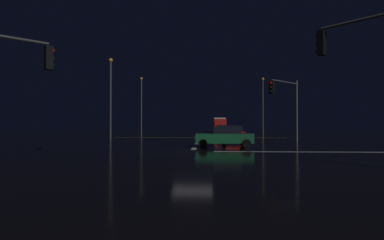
# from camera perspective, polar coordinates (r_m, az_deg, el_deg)

# --- Properties ---
(ground) EXTENTS (120.00, 120.00, 0.10)m
(ground) POSITION_cam_1_polar(r_m,az_deg,el_deg) (19.72, 0.10, -5.90)
(ground) COLOR black
(stop_line_north) EXTENTS (0.35, 14.77, 0.01)m
(stop_line_north) POSITION_cam_1_polar(r_m,az_deg,el_deg) (28.29, 0.94, -4.23)
(stop_line_north) COLOR white
(stop_line_north) RESTS_ON ground
(centre_line_ns) EXTENTS (22.00, 0.15, 0.01)m
(centre_line_ns) POSITION_cam_1_polar(r_m,az_deg,el_deg) (39.87, 1.49, -3.22)
(centre_line_ns) COLOR yellow
(centre_line_ns) RESTS_ON ground
(crosswalk_bar_east) EXTENTS (14.77, 0.40, 0.01)m
(crosswalk_bar_east) POSITION_cam_1_polar(r_m,az_deg,el_deg) (21.17, 24.46, -5.33)
(crosswalk_bar_east) COLOR white
(crosswalk_bar_east) RESTS_ON ground
(sedan_red) EXTENTS (2.02, 4.33, 1.57)m
(sedan_red) POSITION_cam_1_polar(r_m,az_deg,el_deg) (30.70, 7.59, -2.46)
(sedan_red) COLOR maroon
(sedan_red) RESTS_ON ground
(sedan_blue) EXTENTS (2.02, 4.33, 1.57)m
(sedan_blue) POSITION_cam_1_polar(r_m,az_deg,el_deg) (37.32, 6.95, -2.16)
(sedan_blue) COLOR navy
(sedan_blue) RESTS_ON ground
(sedan_gray) EXTENTS (2.02, 4.33, 1.57)m
(sedan_gray) POSITION_cam_1_polar(r_m,az_deg,el_deg) (42.96, 6.94, -1.97)
(sedan_gray) COLOR slate
(sedan_gray) RESTS_ON ground
(sedan_black) EXTENTS (2.02, 4.33, 1.57)m
(sedan_black) POSITION_cam_1_polar(r_m,az_deg,el_deg) (49.20, 5.68, -1.82)
(sedan_black) COLOR black
(sedan_black) RESTS_ON ground
(sedan_orange) EXTENTS (2.02, 4.33, 1.57)m
(sedan_orange) POSITION_cam_1_polar(r_m,az_deg,el_deg) (54.63, 5.42, -1.71)
(sedan_orange) COLOR #C66014
(sedan_orange) RESTS_ON ground
(sedan_silver) EXTENTS (2.02, 4.33, 1.57)m
(sedan_silver) POSITION_cam_1_polar(r_m,az_deg,el_deg) (60.63, 5.45, -1.62)
(sedan_silver) COLOR #B7B7BC
(sedan_silver) RESTS_ON ground
(box_truck) EXTENTS (2.68, 8.28, 3.08)m
(box_truck) POSITION_cam_1_polar(r_m,az_deg,el_deg) (67.51, 5.08, -0.76)
(box_truck) COLOR red
(box_truck) RESTS_ON ground
(sedan_green_crossing) EXTENTS (4.33, 2.02, 1.57)m
(sedan_green_crossing) POSITION_cam_1_polar(r_m,az_deg,el_deg) (23.36, 5.98, -3.00)
(sedan_green_crossing) COLOR #14512D
(sedan_green_crossing) RESTS_ON ground
(traffic_signal_ne) EXTENTS (3.11, 3.11, 5.66)m
(traffic_signal_ne) POSITION_cam_1_polar(r_m,az_deg,el_deg) (28.28, 16.80, 3.73)
(traffic_signal_ne) COLOR #4C4C51
(traffic_signal_ne) RESTS_ON ground
(streetlamp_left_far) EXTENTS (0.44, 0.44, 9.29)m
(streetlamp_left_far) POSITION_cam_1_polar(r_m,az_deg,el_deg) (51.07, -9.21, 3.32)
(streetlamp_left_far) COLOR #424247
(streetlamp_left_far) RESTS_ON ground
(streetlamp_left_near) EXTENTS (0.44, 0.44, 8.99)m
(streetlamp_left_near) POSITION_cam_1_polar(r_m,az_deg,el_deg) (35.62, -14.61, 4.85)
(streetlamp_left_near) COLOR #424247
(streetlamp_left_near) RESTS_ON ground
(streetlamp_right_far) EXTENTS (0.44, 0.44, 9.07)m
(streetlamp_right_far) POSITION_cam_1_polar(r_m,az_deg,el_deg) (50.71, 12.81, 3.23)
(streetlamp_right_far) COLOR #424247
(streetlamp_right_far) RESTS_ON ground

